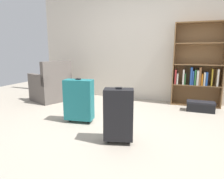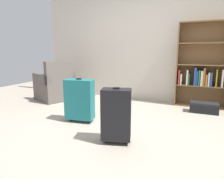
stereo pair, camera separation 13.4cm
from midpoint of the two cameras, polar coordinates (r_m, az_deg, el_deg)
The scene contains 8 objects.
ground_plane at distance 2.90m, azimuth 0.04°, elevation -11.63°, with size 9.21×9.21×0.00m, color #9E9384.
back_wall at distance 4.66m, azimuth 9.02°, elevation 13.11°, with size 5.26×0.10×2.60m, color beige.
bookshelf at distance 4.41m, azimuth 22.32°, elevation 5.70°, with size 0.95×0.27×1.67m.
armchair at distance 4.74m, azimuth -17.66°, elevation 0.73°, with size 0.91×0.91×0.90m.
mug at distance 4.53m, azimuth -11.10°, elevation -2.86°, with size 0.12×0.08×0.10m.
storage_box at distance 4.07m, azimuth 23.06°, elevation -4.39°, with size 0.49×0.24×0.19m.
suitcase_teal at distance 3.18m, azimuth -10.62°, elevation -2.89°, with size 0.47×0.27×0.70m.
suitcase_black at distance 2.43m, azimuth 0.29°, elevation -7.13°, with size 0.39×0.29×0.69m.
Camera 1 is at (0.86, -2.54, 1.11)m, focal length 32.06 mm.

